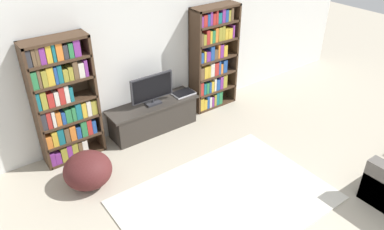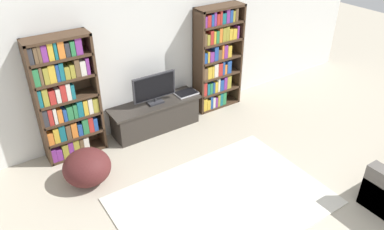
% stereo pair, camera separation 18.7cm
% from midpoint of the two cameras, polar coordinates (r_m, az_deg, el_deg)
% --- Properties ---
extents(wall_back, '(8.80, 0.06, 2.60)m').
position_cam_midpoint_polar(wall_back, '(5.68, -8.24, 10.48)').
color(wall_back, silver).
rests_on(wall_back, ground_plane).
extents(bookshelf_left, '(0.83, 0.30, 1.74)m').
position_cam_midpoint_polar(bookshelf_left, '(5.24, -20.06, 1.95)').
color(bookshelf_left, '#422D1E').
rests_on(bookshelf_left, ground_plane).
extents(bookshelf_right, '(0.83, 0.30, 1.74)m').
position_cam_midpoint_polar(bookshelf_right, '(6.26, 2.15, 8.68)').
color(bookshelf_right, '#422D1E').
rests_on(bookshelf_right, ground_plane).
extents(tv_stand, '(1.44, 0.45, 0.47)m').
position_cam_midpoint_polar(tv_stand, '(5.88, -6.82, -0.21)').
color(tv_stand, '#332D28').
rests_on(tv_stand, ground_plane).
extents(television, '(0.70, 0.16, 0.47)m').
position_cam_midpoint_polar(television, '(5.63, -7.04, 3.94)').
color(television, '#2D2D33').
rests_on(television, tv_stand).
extents(laptop, '(0.35, 0.24, 0.03)m').
position_cam_midpoint_polar(laptop, '(5.99, -2.21, 3.33)').
color(laptop, silver).
rests_on(laptop, tv_stand).
extents(area_rug, '(2.50, 1.74, 0.02)m').
position_cam_midpoint_polar(area_rug, '(4.71, 4.03, -12.80)').
color(area_rug, beige).
rests_on(area_rug, ground_plane).
extents(beanbag_ottoman, '(0.61, 0.61, 0.46)m').
position_cam_midpoint_polar(beanbag_ottoman, '(4.98, -16.64, -8.08)').
color(beanbag_ottoman, '#4C1E1E').
rests_on(beanbag_ottoman, ground_plane).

